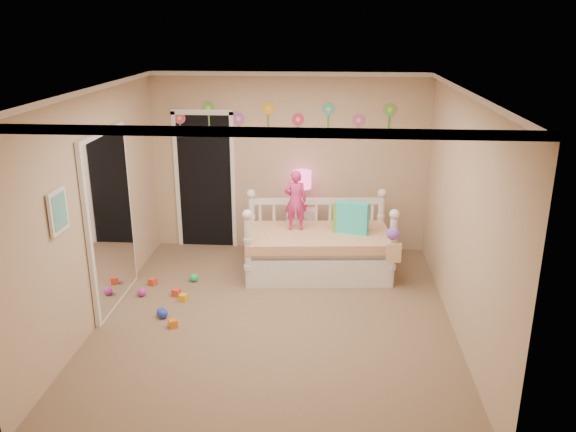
# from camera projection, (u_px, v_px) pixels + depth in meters

# --- Properties ---
(floor) EXTENTS (4.00, 4.50, 0.01)m
(floor) POSITION_uv_depth(u_px,v_px,m) (276.00, 318.00, 6.65)
(floor) COLOR #7F684C
(floor) RESTS_ON ground
(ceiling) EXTENTS (4.00, 4.50, 0.01)m
(ceiling) POSITION_uv_depth(u_px,v_px,m) (274.00, 89.00, 5.82)
(ceiling) COLOR white
(ceiling) RESTS_ON floor
(back_wall) EXTENTS (4.00, 0.01, 2.60)m
(back_wall) POSITION_uv_depth(u_px,v_px,m) (289.00, 163.00, 8.36)
(back_wall) COLOR tan
(back_wall) RESTS_ON floor
(left_wall) EXTENTS (0.01, 4.50, 2.60)m
(left_wall) POSITION_uv_depth(u_px,v_px,m) (95.00, 207.00, 6.37)
(left_wall) COLOR tan
(left_wall) RESTS_ON floor
(right_wall) EXTENTS (0.01, 4.50, 2.60)m
(right_wall) POSITION_uv_depth(u_px,v_px,m) (463.00, 216.00, 6.09)
(right_wall) COLOR tan
(right_wall) RESTS_ON floor
(crown_molding) EXTENTS (4.00, 4.50, 0.06)m
(crown_molding) POSITION_uv_depth(u_px,v_px,m) (274.00, 92.00, 5.83)
(crown_molding) COLOR white
(crown_molding) RESTS_ON ceiling
(daybed) EXTENTS (2.02, 1.20, 1.05)m
(daybed) POSITION_uv_depth(u_px,v_px,m) (318.00, 236.00, 7.71)
(daybed) COLOR white
(daybed) RESTS_ON floor
(pillow_turquoise) EXTENTS (0.44, 0.25, 0.42)m
(pillow_turquoise) POSITION_uv_depth(u_px,v_px,m) (352.00, 218.00, 7.61)
(pillow_turquoise) COLOR #27C6B4
(pillow_turquoise) RESTS_ON daybed
(pillow_lime) EXTENTS (0.43, 0.23, 0.39)m
(pillow_lime) POSITION_uv_depth(u_px,v_px,m) (349.00, 218.00, 7.64)
(pillow_lime) COLOR #62B938
(pillow_lime) RESTS_ON daybed
(child) EXTENTS (0.32, 0.23, 0.82)m
(child) POSITION_uv_depth(u_px,v_px,m) (295.00, 200.00, 7.66)
(child) COLOR #D7307F
(child) RESTS_ON daybed
(nightstand) EXTENTS (0.41, 0.33, 0.66)m
(nightstand) POSITION_uv_depth(u_px,v_px,m) (302.00, 231.00, 8.47)
(nightstand) COLOR white
(nightstand) RESTS_ON floor
(table_lamp) EXTENTS (0.26, 0.26, 0.58)m
(table_lamp) POSITION_uv_depth(u_px,v_px,m) (302.00, 184.00, 8.24)
(table_lamp) COLOR #EB1F68
(table_lamp) RESTS_ON nightstand
(closet_doorway) EXTENTS (0.90, 0.04, 2.07)m
(closet_doorway) POSITION_uv_depth(u_px,v_px,m) (205.00, 180.00, 8.52)
(closet_doorway) COLOR black
(closet_doorway) RESTS_ON back_wall
(flower_decals) EXTENTS (3.40, 0.02, 0.50)m
(flower_decals) POSITION_uv_depth(u_px,v_px,m) (283.00, 119.00, 8.15)
(flower_decals) COLOR #B2668C
(flower_decals) RESTS_ON back_wall
(mirror_closet) EXTENTS (0.07, 1.30, 2.10)m
(mirror_closet) POSITION_uv_depth(u_px,v_px,m) (110.00, 220.00, 6.73)
(mirror_closet) COLOR white
(mirror_closet) RESTS_ON left_wall
(wall_picture) EXTENTS (0.05, 0.34, 0.42)m
(wall_picture) POSITION_uv_depth(u_px,v_px,m) (58.00, 211.00, 5.44)
(wall_picture) COLOR white
(wall_picture) RESTS_ON left_wall
(hanging_bag) EXTENTS (0.20, 0.16, 0.36)m
(hanging_bag) POSITION_uv_depth(u_px,v_px,m) (392.00, 246.00, 7.07)
(hanging_bag) COLOR beige
(hanging_bag) RESTS_ON daybed
(toy_scatter) EXTENTS (1.07, 1.44, 0.11)m
(toy_scatter) POSITION_uv_depth(u_px,v_px,m) (169.00, 298.00, 7.01)
(toy_scatter) COLOR #996666
(toy_scatter) RESTS_ON floor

